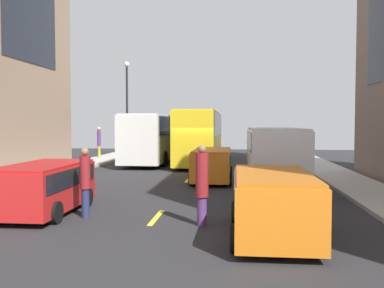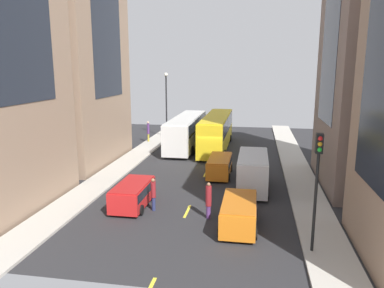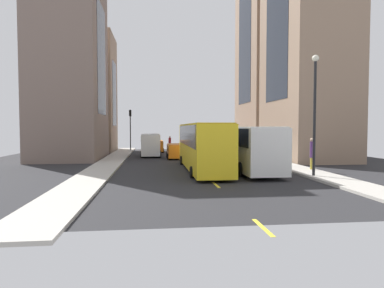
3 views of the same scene
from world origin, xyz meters
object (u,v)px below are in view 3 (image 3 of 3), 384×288
(streetcar_yellow, at_px, (202,143))
(car_orange_2, at_px, (156,145))
(city_bus_white, at_px, (244,144))
(pedestrian_crossing_mid, at_px, (312,152))
(car_orange_0, at_px, (176,150))
(pedestrian_crossing_near, at_px, (170,144))
(pedestrian_waiting_curb, at_px, (196,144))
(car_red_1, at_px, (208,146))
(delivery_van_white, at_px, (151,143))
(traffic_light_near_corner, at_px, (130,122))

(streetcar_yellow, distance_m, car_orange_2, 20.35)
(city_bus_white, relative_size, pedestrian_crossing_mid, 5.33)
(streetcar_yellow, bearing_deg, car_orange_0, -82.52)
(pedestrian_crossing_near, height_order, pedestrian_waiting_curb, pedestrian_crossing_near)
(streetcar_yellow, xyz_separation_m, pedestrian_crossing_mid, (-8.13, 1.68, -0.68))
(streetcar_yellow, distance_m, pedestrian_crossing_near, 19.15)
(city_bus_white, bearing_deg, pedestrian_crossing_near, -75.73)
(pedestrian_crossing_near, bearing_deg, streetcar_yellow, -136.15)
(car_orange_0, bearing_deg, car_red_1, -121.54)
(delivery_van_white, height_order, pedestrian_waiting_curb, delivery_van_white)
(city_bus_white, height_order, pedestrian_waiting_curb, city_bus_white)
(pedestrian_crossing_near, bearing_deg, car_red_1, -62.89)
(delivery_van_white, bearing_deg, pedestrian_crossing_mid, 128.90)
(streetcar_yellow, height_order, car_orange_0, streetcar_yellow)
(city_bus_white, bearing_deg, car_red_1, -90.19)
(city_bus_white, bearing_deg, car_orange_2, -71.66)
(car_red_1, height_order, pedestrian_crossing_mid, pedestrian_crossing_mid)
(delivery_van_white, bearing_deg, city_bus_white, 118.51)
(city_bus_white, height_order, delivery_van_white, city_bus_white)
(car_orange_2, xyz_separation_m, traffic_light_near_corner, (3.56, -2.33, 3.16))
(pedestrian_crossing_near, height_order, traffic_light_near_corner, traffic_light_near_corner)
(traffic_light_near_corner, bearing_deg, car_orange_0, 114.84)
(car_red_1, bearing_deg, pedestrian_crossing_near, -12.04)
(city_bus_white, distance_m, traffic_light_near_corner, 24.80)
(streetcar_yellow, bearing_deg, delivery_van_white, -73.27)
(streetcar_yellow, bearing_deg, pedestrian_crossing_near, -85.30)
(city_bus_white, bearing_deg, pedestrian_waiting_curb, -85.70)
(car_red_1, xyz_separation_m, car_orange_2, (6.74, -2.02, 0.03))
(city_bus_white, xyz_separation_m, car_orange_0, (4.67, -10.43, -1.10))
(car_orange_2, bearing_deg, traffic_light_near_corner, -33.21)
(city_bus_white, xyz_separation_m, pedestrian_crossing_near, (4.88, -19.19, -0.85))
(pedestrian_crossing_mid, xyz_separation_m, traffic_light_near_corner, (15.07, -24.05, 2.64))
(delivery_van_white, xyz_separation_m, car_orange_0, (-2.67, 3.07, -0.60))
(car_orange_0, distance_m, traffic_light_near_corner, 13.66)
(streetcar_yellow, distance_m, car_red_1, 18.36)
(car_red_1, height_order, pedestrian_waiting_curb, pedestrian_waiting_curb)
(city_bus_white, distance_m, car_orange_2, 21.26)
(delivery_van_white, xyz_separation_m, pedestrian_crossing_near, (-2.45, -5.68, -0.36))
(car_red_1, relative_size, car_orange_2, 0.95)
(pedestrian_crossing_mid, distance_m, pedestrian_waiting_curb, 21.04)
(city_bus_white, relative_size, car_orange_0, 2.86)
(streetcar_yellow, xyz_separation_m, pedestrian_crossing_near, (1.57, -19.06, -0.97))
(pedestrian_crossing_mid, bearing_deg, pedestrian_crossing_near, -89.41)
(streetcar_yellow, xyz_separation_m, pedestrian_waiting_curb, (-1.92, -18.41, -1.01))
(pedestrian_crossing_mid, bearing_deg, delivery_van_white, -75.57)
(traffic_light_near_corner, bearing_deg, delivery_van_white, 107.95)
(city_bus_white, xyz_separation_m, pedestrian_waiting_curb, (1.40, -18.54, -0.90))
(streetcar_yellow, distance_m, pedestrian_waiting_curb, 18.54)
(car_orange_0, xyz_separation_m, pedestrian_crossing_mid, (-9.49, 11.99, 0.54))
(streetcar_yellow, bearing_deg, pedestrian_waiting_curb, -95.94)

